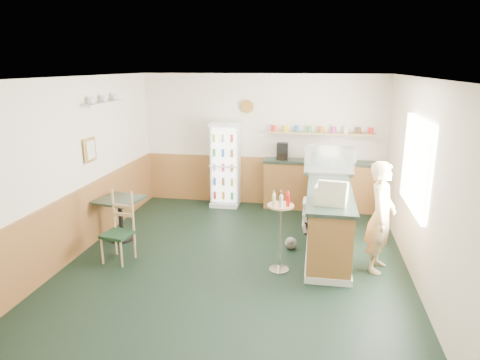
% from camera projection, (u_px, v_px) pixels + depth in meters
% --- Properties ---
extents(ground, '(6.00, 6.00, 0.00)m').
position_uv_depth(ground, '(235.00, 264.00, 6.35)').
color(ground, black).
rests_on(ground, ground).
extents(room_envelope, '(5.04, 6.02, 2.72)m').
position_uv_depth(room_envelope, '(229.00, 153.00, 6.68)').
color(room_envelope, silver).
rests_on(room_envelope, ground).
extents(service_counter, '(0.68, 3.01, 1.01)m').
position_uv_depth(service_counter, '(328.00, 216.00, 7.02)').
color(service_counter, olive).
rests_on(service_counter, ground).
extents(back_counter, '(2.24, 0.42, 1.69)m').
position_uv_depth(back_counter, '(318.00, 183.00, 8.67)').
color(back_counter, olive).
rests_on(back_counter, ground).
extents(drinks_fridge, '(0.58, 0.52, 1.75)m').
position_uv_depth(drinks_fridge, '(225.00, 164.00, 8.84)').
color(drinks_fridge, white).
rests_on(drinks_fridge, ground).
extents(display_case, '(0.86, 0.45, 0.49)m').
position_uv_depth(display_case, '(329.00, 160.00, 7.48)').
color(display_case, silver).
rests_on(display_case, service_counter).
extents(cash_register, '(0.49, 0.51, 0.25)m').
position_uv_depth(cash_register, '(332.00, 194.00, 5.93)').
color(cash_register, beige).
rests_on(cash_register, service_counter).
extents(shopkeeper, '(0.52, 0.62, 1.60)m').
position_uv_depth(shopkeeper, '(381.00, 217.00, 5.99)').
color(shopkeeper, tan).
rests_on(shopkeeper, ground).
extents(condiment_stand, '(0.37, 0.37, 1.16)m').
position_uv_depth(condiment_stand, '(280.00, 221.00, 5.97)').
color(condiment_stand, silver).
rests_on(condiment_stand, ground).
extents(newspaper_rack, '(0.09, 0.44, 0.52)m').
position_uv_depth(newspaper_rack, '(306.00, 215.00, 6.97)').
color(newspaper_rack, black).
rests_on(newspaper_rack, ground).
extents(cafe_table, '(0.77, 0.77, 0.73)m').
position_uv_depth(cafe_table, '(120.00, 211.00, 7.10)').
color(cafe_table, black).
rests_on(cafe_table, ground).
extents(cafe_chair, '(0.46, 0.46, 1.06)m').
position_uv_depth(cafe_chair, '(119.00, 224.00, 6.41)').
color(cafe_chair, black).
rests_on(cafe_chair, ground).
extents(dog_doorstop, '(0.19, 0.25, 0.23)m').
position_uv_depth(dog_doorstop, '(291.00, 243.00, 6.85)').
color(dog_doorstop, gray).
rests_on(dog_doorstop, ground).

